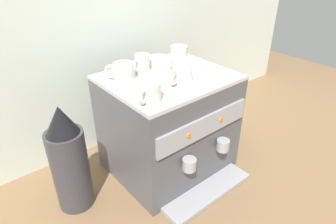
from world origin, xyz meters
name	(u,v)px	position (x,y,z in m)	size (l,w,h in m)	color
ground_plane	(168,163)	(0.00, 0.00, 0.00)	(4.00, 4.00, 0.00)	brown
tiled_backsplash_wall	(119,44)	(0.00, 0.38, 0.52)	(2.80, 0.03, 1.04)	silver
espresso_machine	(169,124)	(0.00, 0.00, 0.24)	(0.53, 0.55, 0.47)	#4C4C51
ceramic_cup_0	(151,93)	(-0.20, -0.14, 0.51)	(0.11, 0.07, 0.07)	beige
ceramic_cup_1	(142,63)	(-0.06, 0.11, 0.51)	(0.10, 0.06, 0.08)	beige
ceramic_cup_2	(165,67)	(-0.01, 0.01, 0.51)	(0.07, 0.11, 0.07)	beige
ceramic_cup_3	(179,52)	(0.18, 0.13, 0.51)	(0.09, 0.10, 0.06)	beige
ceramic_cup_4	(123,72)	(-0.18, 0.07, 0.51)	(0.10, 0.11, 0.08)	beige
ceramic_cup_5	(182,74)	(-0.01, -0.09, 0.51)	(0.12, 0.08, 0.07)	beige
ceramic_bowl_0	(190,65)	(0.14, 0.01, 0.49)	(0.12, 0.12, 0.03)	white
ceramic_bowl_1	(210,75)	(0.11, -0.14, 0.49)	(0.09, 0.09, 0.04)	white
ceramic_bowl_2	(140,87)	(-0.18, -0.04, 0.49)	(0.11, 0.11, 0.03)	white
ceramic_bowl_3	(159,61)	(0.05, 0.13, 0.49)	(0.11, 0.11, 0.04)	white
coffee_grinder	(69,161)	(-0.46, 0.05, 0.22)	(0.15, 0.15, 0.46)	#333338
milk_pitcher	(228,123)	(0.43, -0.02, 0.08)	(0.08, 0.08, 0.15)	#B7B7BC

